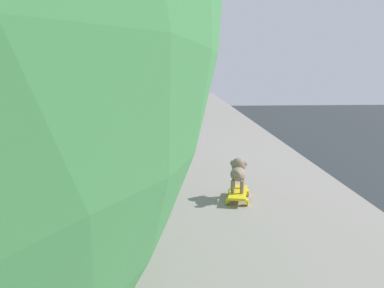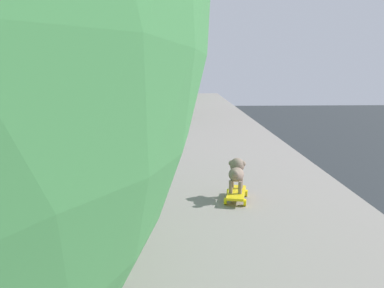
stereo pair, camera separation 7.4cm
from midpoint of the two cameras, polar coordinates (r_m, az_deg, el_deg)
name	(u,v)px [view 2 (the right image)]	position (r m, az deg, el deg)	size (l,w,h in m)	color
overpass_deck	(241,257)	(3.29, 7.84, -16.12)	(2.64, 28.93, 0.44)	gray
green_railing	(79,205)	(3.14, -15.67, -8.65)	(0.20, 27.49, 1.16)	slate
city_bus	(9,153)	(24.14, -25.26, -1.19)	(2.78, 11.52, 3.27)	#124F8C
roadside_tree_mid	(72,22)	(10.15, -17.01, 16.76)	(3.63, 3.63, 9.29)	#4B4428
roadside_tree_far	(104,80)	(15.44, -12.60, 9.10)	(5.86, 5.86, 8.81)	brown
roadside_tree_farthest	(128,42)	(20.30, -9.28, 14.59)	(4.63, 4.63, 9.58)	#4D3923
toy_skateboard	(236,194)	(3.84, 7.08, -7.24)	(0.28, 0.45, 0.09)	yellow
small_dog	(237,171)	(3.84, 7.12, -3.99)	(0.20, 0.34, 0.30)	#806B5D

